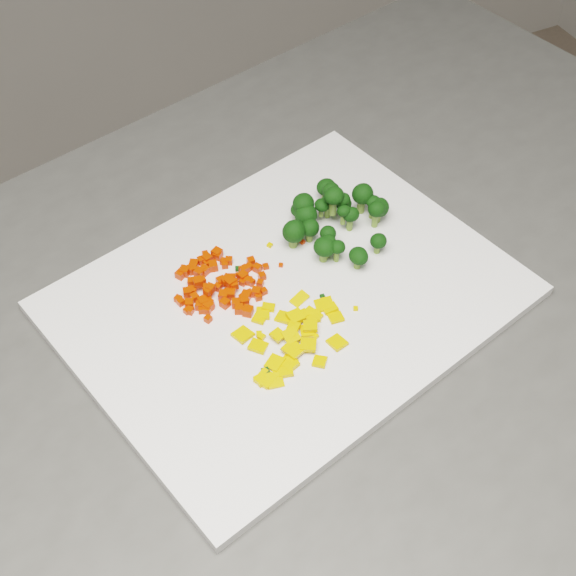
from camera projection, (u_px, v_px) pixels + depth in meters
name	position (u px, v px, depth m)	size (l,w,h in m)	color
counter_block	(323.00, 504.00, 1.15)	(1.11, 0.77, 0.90)	#454543
cutting_board	(288.00, 298.00, 0.81)	(0.43, 0.33, 0.01)	white
carrot_pile	(218.00, 279.00, 0.80)	(0.09, 0.09, 0.03)	red
pepper_pile	(293.00, 335.00, 0.76)	(0.11, 0.11, 0.02)	#F3AE0C
broccoli_pile	(340.00, 214.00, 0.85)	(0.11, 0.11, 0.05)	black
carrot_cube_0	(195.00, 297.00, 0.80)	(0.01, 0.01, 0.01)	red
carrot_cube_1	(244.00, 301.00, 0.80)	(0.01, 0.01, 0.01)	red
carrot_cube_2	(190.00, 311.00, 0.79)	(0.01, 0.01, 0.01)	red
carrot_cube_3	(234.00, 281.00, 0.82)	(0.01, 0.01, 0.01)	red
carrot_cube_4	(208.00, 319.00, 0.78)	(0.01, 0.01, 0.01)	red
carrot_cube_5	(210.00, 288.00, 0.80)	(0.01, 0.01, 0.01)	red
carrot_cube_6	(229.00, 261.00, 0.83)	(0.01, 0.01, 0.01)	red
carrot_cube_7	(245.00, 295.00, 0.80)	(0.01, 0.01, 0.01)	red
carrot_cube_8	(216.00, 254.00, 0.84)	(0.01, 0.01, 0.01)	red
carrot_cube_9	(194.00, 264.00, 0.83)	(0.01, 0.01, 0.01)	red
carrot_cube_10	(232.00, 278.00, 0.82)	(0.01, 0.01, 0.01)	red
carrot_cube_11	(218.00, 255.00, 0.84)	(0.01, 0.01, 0.01)	red
carrot_cube_12	(231.00, 294.00, 0.80)	(0.01, 0.01, 0.01)	red
carrot_cube_13	(207.00, 310.00, 0.79)	(0.01, 0.01, 0.01)	red
carrot_cube_14	(230.00, 287.00, 0.81)	(0.01, 0.01, 0.01)	red
carrot_cube_15	(221.00, 281.00, 0.81)	(0.01, 0.01, 0.01)	red
carrot_cube_16	(228.00, 280.00, 0.81)	(0.01, 0.01, 0.01)	red
carrot_cube_17	(202.00, 301.00, 0.80)	(0.01, 0.01, 0.01)	red
carrot_cube_18	(224.00, 296.00, 0.80)	(0.01, 0.01, 0.01)	red
carrot_cube_19	(181.00, 302.00, 0.80)	(0.01, 0.01, 0.01)	red
carrot_cube_20	(202.00, 310.00, 0.79)	(0.01, 0.01, 0.01)	red
carrot_cube_21	(239.00, 309.00, 0.79)	(0.01, 0.01, 0.01)	red
carrot_cube_22	(185.00, 271.00, 0.82)	(0.01, 0.01, 0.01)	red
carrot_cube_23	(248.00, 311.00, 0.79)	(0.01, 0.01, 0.01)	red
carrot_cube_24	(204.00, 270.00, 0.82)	(0.01, 0.01, 0.01)	red
carrot_cube_25	(251.00, 261.00, 0.83)	(0.01, 0.01, 0.01)	red
carrot_cube_26	(208.00, 289.00, 0.80)	(0.01, 0.01, 0.01)	red
carrot_cube_27	(230.00, 283.00, 0.80)	(0.01, 0.01, 0.01)	red
carrot_cube_28	(213.00, 266.00, 0.83)	(0.01, 0.01, 0.01)	red
carrot_cube_29	(209.00, 303.00, 0.80)	(0.01, 0.01, 0.01)	red
carrot_cube_30	(188.00, 294.00, 0.80)	(0.01, 0.01, 0.01)	red
carrot_cube_31	(217.00, 253.00, 0.84)	(0.01, 0.01, 0.01)	red
carrot_cube_32	(256.00, 292.00, 0.80)	(0.01, 0.01, 0.01)	red
carrot_cube_33	(251.00, 282.00, 0.81)	(0.01, 0.01, 0.01)	red
carrot_cube_34	(208.00, 307.00, 0.79)	(0.01, 0.01, 0.01)	red
carrot_cube_35	(244.00, 297.00, 0.80)	(0.01, 0.01, 0.01)	red
carrot_cube_36	(249.00, 294.00, 0.80)	(0.01, 0.01, 0.01)	red
carrot_cube_37	(264.00, 291.00, 0.81)	(0.01, 0.01, 0.01)	red
carrot_cube_38	(180.00, 275.00, 0.82)	(0.01, 0.01, 0.01)	red
carrot_cube_39	(225.00, 281.00, 0.81)	(0.01, 0.01, 0.01)	red
carrot_cube_40	(189.00, 304.00, 0.79)	(0.01, 0.01, 0.01)	red
carrot_cube_41	(203.00, 302.00, 0.80)	(0.01, 0.01, 0.01)	red
carrot_cube_42	(218.00, 287.00, 0.81)	(0.01, 0.01, 0.01)	red
carrot_cube_43	(226.00, 304.00, 0.80)	(0.01, 0.01, 0.01)	red
carrot_cube_44	(224.00, 261.00, 0.83)	(0.01, 0.01, 0.01)	red
carrot_cube_45	(243.00, 276.00, 0.82)	(0.01, 0.01, 0.01)	red
carrot_cube_46	(208.00, 292.00, 0.79)	(0.01, 0.01, 0.01)	red
carrot_cube_47	(225.00, 265.00, 0.83)	(0.01, 0.01, 0.01)	red
carrot_cube_48	(189.00, 271.00, 0.82)	(0.01, 0.01, 0.01)	red
carrot_cube_49	(209.00, 301.00, 0.80)	(0.01, 0.01, 0.01)	red
carrot_cube_50	(213.00, 265.00, 0.83)	(0.01, 0.01, 0.01)	red
carrot_cube_51	(202.00, 301.00, 0.80)	(0.01, 0.01, 0.01)	red
carrot_cube_52	(246.00, 295.00, 0.80)	(0.01, 0.01, 0.01)	red
carrot_cube_53	(200.00, 306.00, 0.79)	(0.01, 0.01, 0.01)	red
carrot_cube_54	(246.00, 296.00, 0.80)	(0.01, 0.01, 0.01)	red
carrot_cube_55	(248.00, 281.00, 0.81)	(0.01, 0.01, 0.01)	red
carrot_cube_56	(207.00, 297.00, 0.80)	(0.01, 0.01, 0.01)	red
carrot_cube_57	(243.00, 282.00, 0.81)	(0.01, 0.01, 0.01)	red
carrot_cube_58	(225.00, 303.00, 0.79)	(0.01, 0.01, 0.01)	red
carrot_cube_59	(187.00, 292.00, 0.80)	(0.01, 0.01, 0.01)	red
carrot_cube_60	(202.00, 280.00, 0.81)	(0.01, 0.01, 0.01)	red
carrot_cube_61	(258.00, 297.00, 0.80)	(0.01, 0.01, 0.01)	red
carrot_cube_62	(178.00, 299.00, 0.80)	(0.01, 0.01, 0.01)	red
carrot_cube_63	(192.00, 291.00, 0.81)	(0.01, 0.01, 0.01)	red
carrot_cube_64	(207.00, 259.00, 0.83)	(0.01, 0.01, 0.01)	red
carrot_cube_65	(211.00, 305.00, 0.79)	(0.01, 0.01, 0.01)	red
carrot_cube_66	(236.00, 303.00, 0.79)	(0.01, 0.01, 0.01)	red
carrot_cube_67	(257.00, 268.00, 0.83)	(0.01, 0.01, 0.01)	red
carrot_cube_68	(260.00, 283.00, 0.81)	(0.01, 0.01, 0.01)	red
carrot_cube_69	(192.00, 269.00, 0.82)	(0.01, 0.01, 0.01)	red
carrot_cube_70	(249.00, 267.00, 0.83)	(0.01, 0.01, 0.01)	red
carrot_cube_71	(207.00, 264.00, 0.83)	(0.01, 0.01, 0.01)	red
carrot_cube_72	(244.00, 270.00, 0.82)	(0.01, 0.01, 0.01)	red
carrot_cube_73	(191.00, 282.00, 0.81)	(0.01, 0.01, 0.01)	red
carrot_cube_74	(234.00, 285.00, 0.80)	(0.01, 0.01, 0.01)	red
carrot_cube_75	(198.00, 282.00, 0.80)	(0.01, 0.01, 0.01)	red
carrot_cube_76	(205.00, 254.00, 0.84)	(0.01, 0.01, 0.01)	red
carrot_cube_77	(201.00, 260.00, 0.83)	(0.01, 0.01, 0.01)	red
carrot_cube_78	(187.00, 311.00, 0.79)	(0.01, 0.01, 0.01)	red
carrot_cube_79	(199.00, 273.00, 0.82)	(0.01, 0.01, 0.01)	red
carrot_cube_80	(262.00, 276.00, 0.82)	(0.01, 0.01, 0.01)	red
pepper_chunk_0	(260.00, 317.00, 0.79)	(0.01, 0.02, 0.00)	#F3AE0C
pepper_chunk_1	(290.00, 364.00, 0.75)	(0.01, 0.01, 0.00)	#F3AE0C
pepper_chunk_2	(292.00, 329.00, 0.77)	(0.02, 0.01, 0.00)	#F3AE0C
pepper_chunk_3	(284.00, 317.00, 0.79)	(0.02, 0.01, 0.00)	#F3AE0C
pepper_chunk_4	(313.00, 316.00, 0.79)	(0.02, 0.02, 0.00)	#F3AE0C
pepper_chunk_5	(324.00, 305.00, 0.80)	(0.02, 0.02, 0.00)	#F3AE0C
pepper_chunk_6	(275.00, 363.00, 0.75)	(0.02, 0.01, 0.00)	#F3AE0C
pepper_chunk_7	(263.00, 313.00, 0.79)	(0.02, 0.01, 0.00)	#F3AE0C
pepper_chunk_8	(265.00, 379.00, 0.74)	(0.02, 0.02, 0.00)	#F3AE0C
pepper_chunk_9	(243.00, 335.00, 0.77)	(0.02, 0.02, 0.00)	#F3AE0C
pepper_chunk_10	(288.00, 363.00, 0.75)	(0.02, 0.01, 0.00)	#F3AE0C
pepper_chunk_11	(307.00, 331.00, 0.77)	(0.01, 0.01, 0.00)	#F3AE0C
pepper_chunk_12	(263.00, 379.00, 0.74)	(0.01, 0.01, 0.00)	#F3AE0C
pepper_chunk_13	(283.00, 371.00, 0.74)	(0.02, 0.01, 0.00)	#F3AE0C
pepper_chunk_14	(337.00, 342.00, 0.77)	(0.02, 0.02, 0.00)	#F3AE0C
pepper_chunk_15	(320.00, 361.00, 0.75)	(0.01, 0.01, 0.00)	#F3AE0C
pepper_chunk_16	(330.00, 309.00, 0.79)	(0.01, 0.01, 0.00)	#F3AE0C
pepper_chunk_17	(313.00, 314.00, 0.79)	(0.02, 0.01, 0.00)	#F3AE0C
pepper_chunk_18	(278.00, 335.00, 0.77)	(0.01, 0.01, 0.00)	#F3AE0C
pepper_chunk_19	(258.00, 346.00, 0.76)	(0.02, 0.01, 0.00)	#F3AE0C
pepper_chunk_20	(293.00, 349.00, 0.76)	(0.02, 0.02, 0.00)	#F3AE0C
pepper_chunk_21	(268.00, 307.00, 0.79)	(0.01, 0.01, 0.00)	#F3AE0C
pepper_chunk_22	(311.00, 326.00, 0.77)	(0.01, 0.01, 0.00)	#F3AE0C
pepper_chunk_23	(296.00, 316.00, 0.78)	(0.02, 0.01, 0.00)	#F3AE0C
pepper_chunk_24	(275.00, 381.00, 0.74)	(0.02, 0.02, 0.00)	#F3AE0C
pepper_chunk_25	(291.00, 336.00, 0.76)	(0.01, 0.02, 0.00)	#F3AE0C
pepper_chunk_26	(308.00, 345.00, 0.76)	(0.01, 0.02, 0.00)	#F3AE0C
pepper_chunk_27	(300.00, 316.00, 0.79)	(0.02, 0.01, 0.00)	#F3AE0C
pepper_chunk_28	(299.00, 299.00, 0.80)	(0.02, 0.01, 0.00)	#F3AE0C
pepper_chunk_29	(336.00, 318.00, 0.79)	(0.01, 0.01, 0.00)	#F3AE0C
broccoli_floret_0	(343.00, 215.00, 0.85)	(0.02, 0.02, 0.02)	black
broccoli_floret_1	(325.00, 248.00, 0.83)	(0.02, 0.02, 0.03)	black
broccoli_floret_2	(328.00, 207.00, 0.87)	(0.02, 0.02, 0.03)	black
broccoli_floret_3	(333.00, 202.00, 0.85)	(0.03, 0.03, 0.03)	black
broccoli_floret_4	(305.00, 218.00, 0.86)	(0.03, 0.03, 0.03)	black
broccoli_floret_5	(377.00, 244.00, 0.84)	(0.02, 0.02, 0.02)	black
broccoli_floret_6	(372.00, 207.00, 0.87)	(0.02, 0.02, 0.03)	black
broccoli_floret_7	(309.00, 232.00, 0.85)	(0.03, 0.03, 0.03)	black
broccoli_floret_8	(375.00, 215.00, 0.86)	(0.03, 0.03, 0.03)	black
broccoli_floret_9	(326.00, 190.00, 0.89)	(0.03, 0.03, 0.03)	black
broccoli_floret_10	(324.00, 250.00, 0.83)	(0.03, 0.03, 0.03)	black
broccoli_floret_11	(341.00, 205.00, 0.86)	(0.02, 0.02, 0.03)	black
broccoli_floret_12	(321.00, 209.00, 0.86)	(0.02, 0.02, 0.02)	black
broccoli_floret_13	(303.00, 209.00, 0.86)	(0.03, 0.03, 0.04)	black
broccoli_floret_14	(298.00, 213.00, 0.87)	(0.02, 0.02, 0.02)	black
broccoli_floret_15	(350.00, 220.00, 0.86)	(0.03, 0.03, 0.03)	black
broccoli_floret_16	(337.00, 252.00, 0.83)	(0.02, 0.02, 0.03)	black
broccoli_floret_17	(295.00, 236.00, 0.85)	(0.02, 0.02, 0.02)	black
broccoli_floret_18	(330.00, 196.00, 0.88)	(0.03, 0.03, 0.03)	black
broccoli_floret_19	(358.00, 259.00, 0.82)	(0.03, 0.03, 0.02)	black
broccoli_floret_20	(377.00, 211.00, 0.87)	(0.03, 0.03, 0.03)	black
broccoli_floret_21	(293.00, 235.00, 0.84)	(0.03, 0.03, 0.03)	black
broccoli_floret_22	(328.00, 247.00, 0.83)	(0.02, 0.02, 0.03)	black
broccoli_floret_23	(361.00, 200.00, 0.87)	(0.03, 0.03, 0.04)	black
broccoli_floret_24	(343.00, 207.00, 0.87)	(0.02, 0.02, 0.02)	black
broccoli_floret_25	(327.00, 238.00, 0.84)	(0.02, 0.02, 0.03)	black
stray_bit_0	(262.00, 337.00, 0.77)	(0.01, 0.01, 0.00)	#F3AE0C
stray_bit_1	(356.00, 308.00, 0.79)	(0.00, 0.00, 0.00)	#F3AE0C
stray_bit_2	(291.00, 341.00, 0.77)	(0.00, 0.00, 0.00)	black
stray_bit_3	(266.00, 266.00, 0.83)	(0.01, 0.01, 0.00)	red
stray_bit_4	(315.00, 336.00, 0.77)	(0.01, 0.01, 0.00)	#F3AE0C
stray_bit_5	(275.00, 359.00, 0.75)	(0.00, 0.00, 0.00)	red
stray_bit_6	(322.00, 297.00, 0.80)	(0.00, 0.00, 0.00)	black
stray_bit_7	(302.00, 242.00, 0.85)	(0.00, 0.00, 0.00)	red
stray_bit_8	(225.00, 292.00, 0.81)	(0.01, 0.01, 0.00)	red
stray_bit_9	(270.00, 245.00, 0.85)	(0.01, 0.01, 0.00)	#F3AE0C
stray_bit_10	(238.00, 269.00, 0.83)	(0.01, 0.01, 0.00)	black
stray_bit_11	(265.00, 372.00, 0.74)	(0.01, 0.01, 0.00)	black
stray_bit_12	(259.00, 334.00, 0.77)	(0.01, 0.01, 0.00)	#F3AE0C
stray_bit_13	(281.00, 265.00, 0.83)	(0.00, 0.00, 0.00)	red
stray_bit_14	(237.00, 275.00, 0.82)	(0.00, 0.00, 0.00)	red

